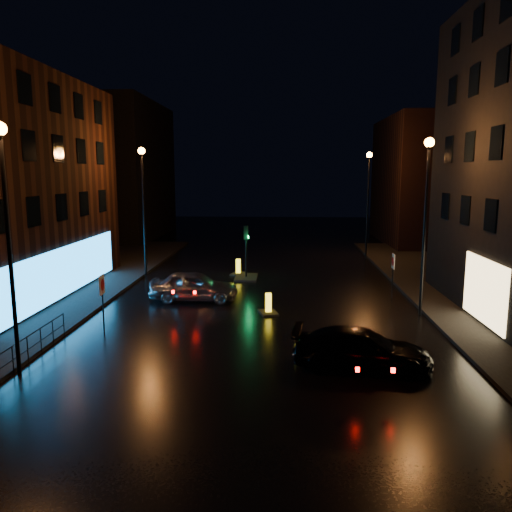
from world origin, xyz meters
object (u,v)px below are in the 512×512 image
object	(u,v)px
dark_sedan	(362,349)
road_sign_right	(393,265)
bollard_near	(268,309)
bollard_far	(238,271)
traffic_signal	(246,271)
road_sign_left	(102,290)
silver_hatchback	(194,286)

from	to	relation	value
dark_sedan	road_sign_right	distance (m)	10.69
dark_sedan	bollard_near	distance (m)	7.56
dark_sedan	bollard_far	size ratio (longest dim) A/B	3.50
traffic_signal	bollard_near	bearing A→B (deg)	-78.39
dark_sedan	bollard_near	xyz separation A→B (m)	(-3.44, 6.72, -0.48)
road_sign_right	bollard_far	bearing A→B (deg)	-31.67
traffic_signal	dark_sedan	xyz separation A→B (m)	(5.12, -14.88, 0.20)
dark_sedan	traffic_signal	bearing A→B (deg)	26.24
road_sign_left	bollard_far	bearing A→B (deg)	66.34
traffic_signal	silver_hatchback	world-z (taller)	traffic_signal
silver_hatchback	bollard_far	world-z (taller)	silver_hatchback
dark_sedan	road_sign_left	distance (m)	11.04
silver_hatchback	bollard_far	distance (m)	7.26
bollard_near	bollard_far	size ratio (longest dim) A/B	0.97
bollard_far	road_sign_left	bearing A→B (deg)	-95.74
silver_hatchback	dark_sedan	size ratio (longest dim) A/B	0.97
road_sign_left	road_sign_right	bearing A→B (deg)	22.74
bollard_near	road_sign_right	xyz separation A→B (m)	(6.67, 3.41, 1.62)
dark_sedan	bollard_near	world-z (taller)	dark_sedan
dark_sedan	bollard_far	xyz separation A→B (m)	(-5.74, 16.09, -0.47)
traffic_signal	road_sign_right	size ratio (longest dim) A/B	1.40
silver_hatchback	dark_sedan	xyz separation A→B (m)	(7.49, -9.06, -0.10)
dark_sedan	road_sign_right	size ratio (longest dim) A/B	1.96
road_sign_right	road_sign_left	bearing A→B (deg)	27.98
silver_hatchback	road_sign_right	size ratio (longest dim) A/B	1.90
dark_sedan	bollard_far	world-z (taller)	dark_sedan
silver_hatchback	road_sign_right	world-z (taller)	road_sign_right
bollard_far	road_sign_left	world-z (taller)	road_sign_left
bollard_near	road_sign_left	bearing A→B (deg)	-170.80
road_sign_left	road_sign_right	size ratio (longest dim) A/B	1.02
silver_hatchback	dark_sedan	distance (m)	11.76
silver_hatchback	road_sign_right	xyz separation A→B (m)	(10.72, 1.07, 1.05)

